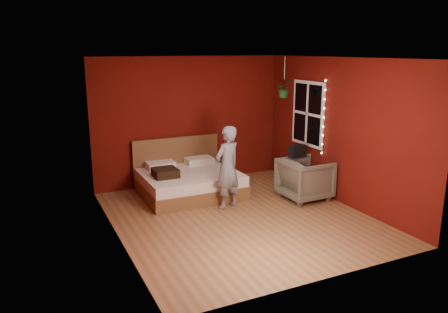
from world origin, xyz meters
TOP-DOWN VIEW (x-y plane):
  - floor at (0.00, 0.00)m, footprint 4.50×4.50m
  - room_walls at (0.00, 0.00)m, footprint 4.04×4.54m
  - window at (1.97, 0.90)m, footprint 0.05×0.97m
  - fairy_lights at (1.94, 0.37)m, footprint 0.04×0.04m
  - bed at (-0.34, 1.51)m, footprint 1.81×1.54m
  - person at (0.02, 0.50)m, footprint 0.62×0.52m
  - armchair at (1.53, 0.30)m, footprint 0.86×0.84m
  - handbag at (1.47, 0.48)m, footprint 0.33×0.18m
  - throw_pillow at (-0.84, 1.33)m, footprint 0.43×0.43m
  - hanging_plant at (1.56, 1.15)m, footprint 0.33×0.28m

SIDE VIEW (x-z plane):
  - floor at x=0.00m, z-range 0.00..0.00m
  - bed at x=-0.34m, z-range -0.24..0.76m
  - armchair at x=1.53m, z-range 0.00..0.77m
  - throw_pillow at x=-0.84m, z-range 0.45..0.61m
  - person at x=0.02m, z-range 0.00..1.47m
  - handbag at x=1.47m, z-range 0.77..1.00m
  - fairy_lights at x=1.94m, z-range 0.77..2.22m
  - window at x=1.97m, z-range 0.87..2.14m
  - room_walls at x=0.00m, z-range 0.37..2.99m
  - hanging_plant at x=1.56m, z-range 1.59..2.38m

